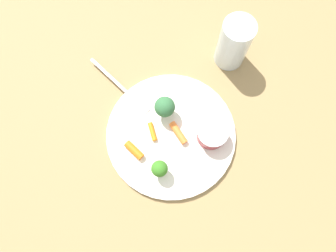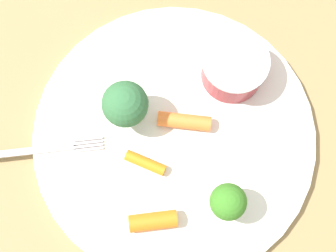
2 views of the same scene
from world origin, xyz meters
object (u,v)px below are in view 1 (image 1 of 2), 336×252
at_px(plate, 171,134).
at_px(drinking_glass, 234,43).
at_px(carrot_stick_1, 178,133).
at_px(fork, 120,86).
at_px(carrot_stick_0, 152,132).
at_px(sauce_cup, 212,134).
at_px(carrot_stick_2, 134,150).
at_px(broccoli_floret_1, 160,169).
at_px(broccoli_floret_0, 165,107).

distance_m(plate, drinking_glass, 0.23).
bearing_deg(carrot_stick_1, fork, 166.57).
bearing_deg(carrot_stick_0, sauce_cup, 23.03).
height_order(carrot_stick_0, drinking_glass, drinking_glass).
bearing_deg(carrot_stick_2, broccoli_floret_1, -10.93).
distance_m(sauce_cup, fork, 0.23).
distance_m(broccoli_floret_1, carrot_stick_1, 0.09).
xyz_separation_m(plate, drinking_glass, (0.03, 0.22, 0.05)).
xyz_separation_m(plate, carrot_stick_2, (-0.05, -0.07, 0.01)).
relative_size(broccoli_floret_0, fork, 0.33).
distance_m(sauce_cup, broccoli_floret_1, 0.13).
xyz_separation_m(carrot_stick_0, carrot_stick_2, (-0.01, -0.05, 0.00)).
relative_size(broccoli_floret_1, carrot_stick_2, 1.11).
distance_m(plate, carrot_stick_2, 0.08).
xyz_separation_m(broccoli_floret_1, carrot_stick_2, (-0.07, 0.01, -0.02)).
distance_m(plate, sauce_cup, 0.09).
height_order(sauce_cup, broccoli_floret_0, broccoli_floret_0).
xyz_separation_m(carrot_stick_1, fork, (-0.16, 0.04, -0.01)).
bearing_deg(broccoli_floret_0, carrot_stick_0, -93.83).
bearing_deg(plate, sauce_cup, 23.44).
distance_m(plate, carrot_stick_1, 0.02).
relative_size(sauce_cup, carrot_stick_0, 1.60).
xyz_separation_m(fork, drinking_glass, (0.18, 0.18, 0.05)).
distance_m(broccoli_floret_0, carrot_stick_2, 0.11).
relative_size(sauce_cup, drinking_glass, 0.51).
relative_size(plate, carrot_stick_2, 6.27).
distance_m(carrot_stick_0, drinking_glass, 0.25).
bearing_deg(sauce_cup, carrot_stick_0, -156.97).
bearing_deg(broccoli_floret_1, plate, 100.74).
height_order(broccoli_floret_1, fork, broccoli_floret_1).
xyz_separation_m(sauce_cup, drinking_glass, (-0.04, 0.19, 0.03)).
relative_size(plate, fork, 1.56).
distance_m(carrot_stick_1, carrot_stick_2, 0.10).
height_order(carrot_stick_0, fork, carrot_stick_0).
bearing_deg(broccoli_floret_0, plate, -47.83).
distance_m(carrot_stick_1, drinking_glass, 0.22).
xyz_separation_m(carrot_stick_2, fork, (-0.10, 0.11, -0.01)).
relative_size(broccoli_floret_0, broccoli_floret_1, 1.20).
height_order(sauce_cup, drinking_glass, drinking_glass).
height_order(broccoli_floret_0, drinking_glass, drinking_glass).
height_order(carrot_stick_2, fork, carrot_stick_2).
xyz_separation_m(broccoli_floret_1, carrot_stick_1, (-0.00, 0.09, -0.02)).
height_order(plate, carrot_stick_0, carrot_stick_0).
distance_m(plate, carrot_stick_0, 0.04).
xyz_separation_m(sauce_cup, broccoli_floret_1, (-0.06, -0.11, 0.01)).
height_order(broccoli_floret_0, carrot_stick_2, broccoli_floret_0).
bearing_deg(drinking_glass, plate, -98.84).
xyz_separation_m(broccoli_floret_1, carrot_stick_0, (-0.05, 0.06, -0.03)).
bearing_deg(fork, plate, -17.13).
bearing_deg(drinking_glass, sauce_cup, -77.71).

